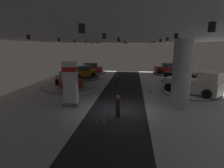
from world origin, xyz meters
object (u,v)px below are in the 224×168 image
display_platform_mid_left (69,87)px  visitor_walking_far (117,80)px  display_car_far_left (82,72)px  display_platform_mid_right (191,94)px  display_car_deep_left (90,68)px  display_platform_deep_right (167,73)px  display_platform_far_left (82,78)px  display_platform_deep_left (90,73)px  column_right (182,74)px  display_platform_far_right (181,82)px  visitor_walking_near (118,105)px  brand_sign_pylon (70,84)px  pickup_truck_mid_right (195,84)px  display_car_mid_left (68,80)px  display_car_far_right (182,75)px  display_car_deep_right (167,68)px

display_platform_mid_left → visitor_walking_far: bearing=14.2°
display_car_far_left → display_platform_mid_right: size_ratio=0.79×
display_car_deep_left → display_platform_deep_right: (13.74, 0.69, -0.83)m
display_car_deep_left → display_platform_far_left: bearing=-89.0°
display_platform_far_left → display_platform_deep_left: bearing=91.3°
column_right → display_platform_far_right: column_right is taller
display_platform_deep_left → display_car_deep_left: display_car_deep_left is taller
column_right → display_car_far_left: column_right is taller
display_platform_mid_right → display_car_far_left: bearing=151.1°
display_platform_deep_right → visitor_walking_far: 13.86m
column_right → visitor_walking_near: 5.80m
brand_sign_pylon → display_platform_mid_left: (-2.40, 5.75, -1.73)m
brand_sign_pylon → pickup_truck_mid_right: 12.14m
display_platform_mid_right → display_platform_mid_left: size_ratio=0.94×
display_platform_deep_right → display_platform_mid_right: (0.02, -13.72, -0.01)m
pickup_truck_mid_right → visitor_walking_near: pickup_truck_mid_right is taller
display_platform_far_left → display_car_mid_left: 6.71m
brand_sign_pylon → display_platform_deep_left: bearing=99.0°
display_platform_far_left → pickup_truck_mid_right: (13.91, -7.71, 1.04)m
display_platform_mid_right → visitor_walking_far: size_ratio=3.57×
display_platform_deep_left → display_platform_far_right: display_platform_far_right is taller
display_car_deep_left → display_platform_deep_right: bearing=2.9°
display_platform_far_right → display_car_mid_left: bearing=-159.2°
visitor_walking_near → visitor_walking_far: 8.93m
brand_sign_pylon → display_car_far_right: 15.98m
column_right → display_platform_deep_left: 20.77m
display_platform_mid_left → display_car_mid_left: bearing=-51.4°
display_platform_far_right → visitor_walking_far: size_ratio=3.33×
display_car_far_right → display_platform_deep_left: bearing=154.5°
brand_sign_pylon → display_platform_mid_left: size_ratio=0.62×
display_platform_deep_right → display_platform_far_left: 14.99m
brand_sign_pylon → visitor_walking_near: brand_sign_pylon is taller
display_platform_far_right → pickup_truck_mid_right: size_ratio=0.98×
column_right → visitor_walking_near: column_right is taller
display_platform_deep_left → display_car_deep_left: bearing=-26.2°
display_platform_far_left → display_car_far_left: size_ratio=1.21×
display_car_mid_left → display_platform_mid_right: bearing=-3.8°
visitor_walking_near → visitor_walking_far: size_ratio=1.00×
display_car_far_left → pickup_truck_mid_right: 15.90m
brand_sign_pylon → visitor_walking_near: bearing=-23.3°
display_car_far_left → display_platform_far_right: bearing=-5.5°
display_car_far_left → pickup_truck_mid_right: bearing=-29.1°
display_car_deep_right → display_platform_far_right: size_ratio=0.82×
display_platform_deep_right → visitor_walking_near: visitor_walking_near is taller
display_car_mid_left → visitor_walking_far: (5.50, 1.42, -0.21)m
column_right → display_platform_deep_right: (2.09, 17.65, -2.60)m
display_car_deep_left → display_platform_deep_right: display_car_deep_left is taller
display_platform_far_left → display_car_far_right: size_ratio=1.22×
display_platform_deep_left → display_car_deep_right: 13.85m
display_platform_far_right → display_car_mid_left: display_car_mid_left is taller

